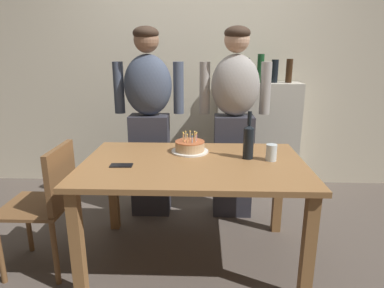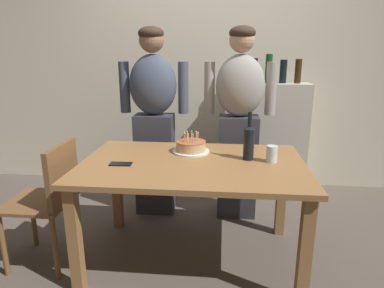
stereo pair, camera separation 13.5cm
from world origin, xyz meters
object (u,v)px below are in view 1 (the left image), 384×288
Objects in this scene: water_glass_near at (271,153)px; person_woman_cardigan at (234,121)px; birthday_cake at (190,147)px; wine_bottle at (249,140)px; cell_phone at (121,165)px; person_man_bearded at (149,120)px; dining_chair at (49,199)px.

person_woman_cardigan is (-0.19, 0.68, 0.08)m from water_glass_near.
birthday_cake is 0.44m from wine_bottle.
person_man_bearded reaches higher than cell_phone.
person_woman_cardigan is (0.75, 0.00, 0.00)m from person_man_bearded.
person_man_bearded is 1.90× the size of dining_chair.
wine_bottle reaches higher than birthday_cake.
cell_phone is at bearing -143.14° from birthday_cake.
person_woman_cardigan reaches higher than cell_phone.
cell_phone is 0.17× the size of dining_chair.
person_man_bearded is 0.75m from person_woman_cardigan.
cell_phone is 0.09× the size of person_man_bearded.
birthday_cake reaches higher than water_glass_near.
birthday_cake is 0.31× the size of dining_chair.
water_glass_near is 0.34× the size of wine_bottle.
cell_phone is (-0.43, -0.33, -0.04)m from birthday_cake.
cell_phone is at bearing -171.60° from water_glass_near.
water_glass_near is at bearing 105.88° from person_woman_cardigan.
wine_bottle is 2.31× the size of cell_phone.
dining_chair is at bearing -178.48° from cell_phone.
dining_chair is (-0.92, -0.36, -0.26)m from birthday_cake.
wine_bottle is at bearing 140.89° from person_man_bearded.
cell_phone is 1.16m from person_woman_cardigan.
water_glass_near is at bearing -17.62° from birthday_cake.
person_man_bearded is 1.00× the size of person_woman_cardigan.
birthday_cake is 0.63m from person_woman_cardigan.
person_man_bearded is (0.05, 0.83, 0.13)m from cell_phone.
cell_phone is at bearing 93.74° from dining_chair.
dining_chair is (-1.29, -0.86, -0.36)m from person_woman_cardigan.
birthday_cake reaches higher than dining_chair.
person_woman_cardigan reaches higher than dining_chair.
birthday_cake is 0.59m from water_glass_near.
birthday_cake is 0.54m from cell_phone.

